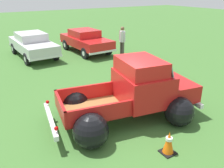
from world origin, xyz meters
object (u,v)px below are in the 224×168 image
Objects in this scene: show_car_1 at (86,40)px; spectator_0 at (122,39)px; lane_cone_0 at (169,143)px; show_car_0 at (33,44)px; vintage_pickup_truck at (135,95)px.

show_car_1 is 2.45× the size of spectator_0.
spectator_0 reaches higher than lane_cone_0.
lane_cone_0 is at bearing 0.05° from show_car_0.
show_car_0 is 1.06× the size of show_car_1.
vintage_pickup_truck is 2.74× the size of spectator_0.
lane_cone_0 is (-0.35, -1.93, -0.45)m from vintage_pickup_truck.
lane_cone_0 is (0.57, -10.94, -0.47)m from show_car_0.
show_car_0 is 10.96m from lane_cone_0.
show_car_1 is at bearing 120.39° from spectator_0.
vintage_pickup_truck is 7.43m from spectator_0.
show_car_0 is at bearing 105.14° from vintage_pickup_truck.
show_car_1 is at bearing 75.66° from lane_cone_0.
vintage_pickup_truck reaches higher than lane_cone_0.
show_car_0 is at bearing 92.96° from lane_cone_0.
vintage_pickup_truck is at bearing 79.72° from lane_cone_0.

